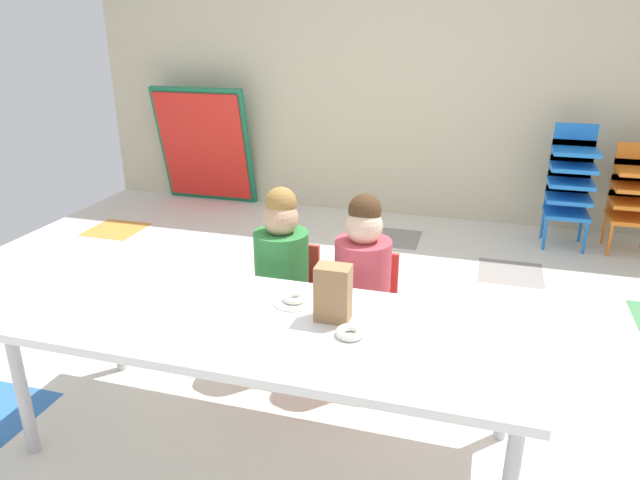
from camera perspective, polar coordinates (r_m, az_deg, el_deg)
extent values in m
cube|color=silver|center=(3.09, 1.48, -11.37)|extent=(5.75, 4.96, 0.02)
cube|color=#B24C47|center=(3.03, 9.94, -12.30)|extent=(0.43, 0.43, 0.00)
cube|color=gray|center=(4.68, 7.13, 0.23)|extent=(0.43, 0.43, 0.00)
cube|color=gray|center=(4.22, 18.24, -3.07)|extent=(0.43, 0.43, 0.00)
cube|color=orange|center=(5.12, -19.46, 0.99)|extent=(0.43, 0.43, 0.00)
cube|color=beige|center=(5.06, 9.20, 17.75)|extent=(5.75, 0.10, 2.77)
cube|color=white|center=(2.23, -5.33, -8.30)|extent=(1.98, 0.73, 0.04)
cylinder|color=#B2B2B7|center=(2.62, -27.22, -13.38)|extent=(0.05, 0.05, 0.54)
cylinder|color=#B2B2B7|center=(3.01, -19.44, -7.54)|extent=(0.05, 0.05, 0.54)
cylinder|color=#B2B2B7|center=(2.52, 17.86, -13.20)|extent=(0.05, 0.05, 0.54)
cube|color=red|center=(2.88, -3.69, -6.90)|extent=(0.32, 0.30, 0.03)
cube|color=red|center=(2.94, -2.77, -3.01)|extent=(0.29, 0.02, 0.30)
cylinder|color=#2D7A38|center=(2.79, -3.79, -2.90)|extent=(0.34, 0.34, 0.38)
sphere|color=tan|center=(2.69, -3.92, 2.17)|extent=(0.17, 0.17, 0.17)
sphere|color=olive|center=(2.68, -3.87, 3.67)|extent=(0.15, 0.15, 0.15)
cylinder|color=red|center=(2.90, -7.15, -10.28)|extent=(0.02, 0.02, 0.28)
cylinder|color=red|center=(2.81, -1.78, -11.18)|extent=(0.02, 0.02, 0.28)
cylinder|color=red|center=(3.10, -5.26, -7.92)|extent=(0.02, 0.02, 0.28)
cylinder|color=red|center=(3.02, -0.25, -8.67)|extent=(0.02, 0.02, 0.28)
cube|color=red|center=(2.79, 4.08, -7.96)|extent=(0.32, 0.30, 0.03)
cube|color=red|center=(2.85, 4.80, -3.91)|extent=(0.29, 0.02, 0.30)
cylinder|color=#BF3F4C|center=(2.69, 4.20, -3.85)|extent=(0.29, 0.29, 0.38)
sphere|color=beige|center=(2.59, 4.35, 1.38)|extent=(0.17, 0.17, 0.17)
sphere|color=#472D19|center=(2.58, 4.45, 2.94)|extent=(0.15, 0.15, 0.15)
cylinder|color=red|center=(2.78, 0.53, -11.54)|extent=(0.02, 0.02, 0.28)
cylinder|color=red|center=(2.73, 6.33, -12.36)|extent=(0.02, 0.02, 0.28)
cylinder|color=red|center=(3.00, 1.90, -8.97)|extent=(0.02, 0.02, 0.28)
cylinder|color=red|center=(2.95, 7.25, -9.66)|extent=(0.02, 0.02, 0.28)
cube|color=blue|center=(4.78, 23.03, 2.40)|extent=(0.32, 0.30, 0.03)
cube|color=blue|center=(4.89, 23.03, 3.90)|extent=(0.30, 0.02, 0.18)
cube|color=blue|center=(4.74, 23.24, 3.77)|extent=(0.32, 0.30, 0.03)
cube|color=blue|center=(4.86, 23.23, 5.25)|extent=(0.30, 0.02, 0.18)
cube|color=blue|center=(4.71, 23.44, 5.17)|extent=(0.32, 0.30, 0.03)
cube|color=blue|center=(4.83, 23.43, 6.62)|extent=(0.30, 0.02, 0.18)
cube|color=blue|center=(4.69, 23.65, 6.57)|extent=(0.32, 0.30, 0.03)
cube|color=blue|center=(4.80, 23.64, 8.00)|extent=(0.30, 0.02, 0.18)
cube|color=blue|center=(4.66, 23.87, 8.00)|extent=(0.32, 0.30, 0.03)
cube|color=blue|center=(4.78, 23.84, 9.40)|extent=(0.30, 0.02, 0.18)
cylinder|color=blue|center=(4.68, 21.27, 0.59)|extent=(0.02, 0.02, 0.26)
cylinder|color=blue|center=(4.72, 24.64, 0.25)|extent=(0.02, 0.02, 0.26)
cylinder|color=blue|center=(4.92, 21.07, 1.60)|extent=(0.02, 0.02, 0.26)
cylinder|color=blue|center=(4.96, 24.28, 1.27)|extent=(0.02, 0.02, 0.26)
cube|color=orange|center=(4.86, 28.26, 1.83)|extent=(0.32, 0.30, 0.03)
cube|color=orange|center=(4.96, 28.15, 3.32)|extent=(0.30, 0.02, 0.18)
cube|color=orange|center=(4.82, 28.51, 3.18)|extent=(0.32, 0.30, 0.03)
cube|color=orange|center=(4.93, 28.39, 4.65)|extent=(0.30, 0.02, 0.18)
cube|color=orange|center=(4.79, 28.75, 4.54)|extent=(0.32, 0.30, 0.03)
cube|color=orange|center=(4.91, 28.63, 5.99)|extent=(0.30, 0.02, 0.18)
cube|color=orange|center=(4.77, 29.00, 5.92)|extent=(0.32, 0.30, 0.03)
cube|color=orange|center=(4.88, 28.87, 7.34)|extent=(0.30, 0.02, 0.18)
cylinder|color=orange|center=(4.75, 26.64, 0.04)|extent=(0.02, 0.02, 0.26)
cylinder|color=orange|center=(4.99, 26.19, 1.06)|extent=(0.02, 0.02, 0.26)
cube|color=#19724C|center=(5.55, -11.28, 9.07)|extent=(0.90, 0.28, 1.09)
cube|color=red|center=(5.52, -11.45, 8.99)|extent=(0.83, 0.23, 0.99)
cube|color=#9E754C|center=(2.17, 1.30, -5.25)|extent=(0.13, 0.09, 0.22)
cylinder|color=white|center=(2.35, -2.51, -6.05)|extent=(0.18, 0.18, 0.01)
torus|color=white|center=(2.34, -2.52, -5.67)|extent=(0.10, 0.10, 0.03)
torus|color=white|center=(2.11, 2.96, -9.07)|extent=(0.11, 0.11, 0.03)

